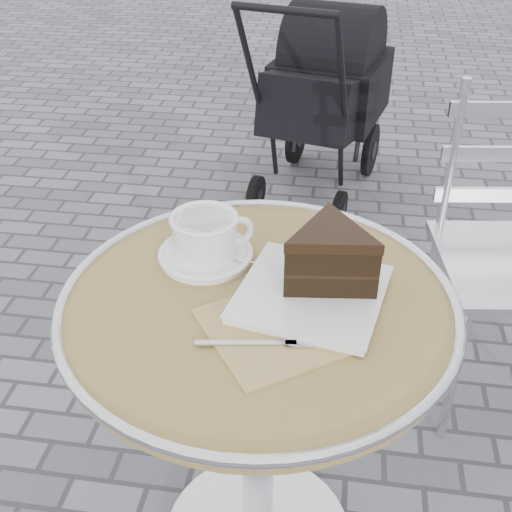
# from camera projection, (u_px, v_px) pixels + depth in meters

# --- Properties ---
(cafe_table) EXTENTS (0.72, 0.72, 0.74)m
(cafe_table) POSITION_uv_depth(u_px,v_px,m) (258.00, 367.00, 1.24)
(cafe_table) COLOR silver
(cafe_table) RESTS_ON ground
(cappuccino_set) EXTENTS (0.21, 0.18, 0.09)m
(cappuccino_set) POSITION_uv_depth(u_px,v_px,m) (206.00, 240.00, 1.23)
(cappuccino_set) COLOR white
(cappuccino_set) RESTS_ON cafe_table
(cake_plate_set) EXTENTS (0.36, 0.40, 0.13)m
(cake_plate_set) POSITION_uv_depth(u_px,v_px,m) (325.00, 266.00, 1.12)
(cake_plate_set) COLOR tan
(cake_plate_set) RESTS_ON cafe_table
(baby_stroller) EXTENTS (0.60, 0.97, 0.94)m
(baby_stroller) POSITION_uv_depth(u_px,v_px,m) (324.00, 101.00, 2.84)
(baby_stroller) COLOR black
(baby_stroller) RESTS_ON ground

